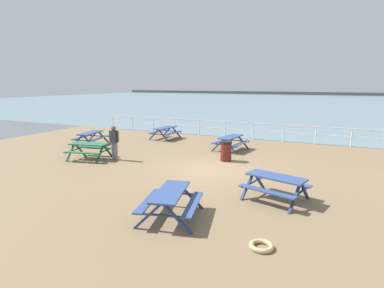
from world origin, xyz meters
TOP-DOWN VIEW (x-y plane):
  - ground_plane at (0.00, 0.00)m, footprint 30.00×24.00m
  - sea_band at (0.00, 52.75)m, footprint 142.00×90.00m
  - distant_shoreline at (0.00, 95.75)m, footprint 142.00×6.00m
  - seaward_railing at (-0.00, 7.75)m, footprint 23.07×0.07m
  - picnic_table_near_left at (-6.00, -0.76)m, footprint 2.07×1.84m
  - picnic_table_near_right at (-0.34, 4.00)m, footprint 1.78×2.02m
  - picnic_table_mid_centre at (-5.30, 5.46)m, footprint 1.65×1.90m
  - picnic_table_far_left at (-8.34, 1.85)m, footprint 1.80×2.03m
  - picnic_table_far_right at (3.11, -2.30)m, footprint 2.14×1.93m
  - picnic_table_seaward at (0.74, -4.85)m, footprint 1.88×2.10m
  - visitor at (-4.76, -0.38)m, footprint 0.53×0.24m
  - litter_bin at (0.16, 1.67)m, footprint 0.55×0.55m
  - rope_coil at (3.33, -5.37)m, footprint 0.55×0.55m

SIDE VIEW (x-z plane):
  - ground_plane at x=0.00m, z-range -0.20..0.00m
  - sea_band at x=0.00m, z-range 0.00..0.00m
  - distant_shoreline at x=0.00m, z-range -0.90..0.90m
  - rope_coil at x=3.33m, z-range 0.00..0.11m
  - litter_bin at x=0.16m, z-range 0.00..0.95m
  - picnic_table_near_left at x=-6.00m, z-range 0.19..0.98m
  - picnic_table_near_right at x=-0.34m, z-range 0.19..0.98m
  - picnic_table_mid_centre at x=-5.30m, z-range 0.19..0.98m
  - picnic_table_far_left at x=-8.34m, z-range 0.19..0.98m
  - picnic_table_far_right at x=3.11m, z-range 0.19..0.98m
  - picnic_table_seaward at x=0.74m, z-range 0.19..0.98m
  - seaward_railing at x=0.00m, z-range 0.21..1.29m
  - visitor at x=-4.76m, z-range 0.12..1.78m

